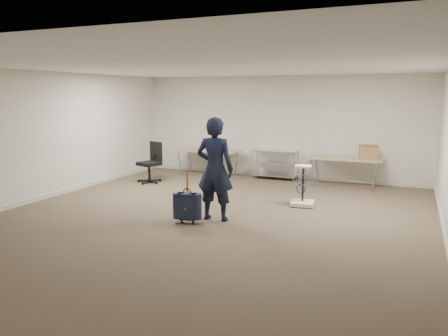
% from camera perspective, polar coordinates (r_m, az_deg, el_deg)
% --- Properties ---
extents(ground, '(9.00, 9.00, 0.00)m').
position_cam_1_polar(ground, '(8.25, -2.02, -6.59)').
color(ground, '#4B3E2D').
rests_on(ground, ground).
extents(room_shell, '(8.00, 9.00, 9.00)m').
position_cam_1_polar(room_shell, '(9.46, 1.59, -4.15)').
color(room_shell, silver).
rests_on(room_shell, ground).
extents(folding_table_left, '(1.80, 0.75, 0.73)m').
position_cam_1_polar(folding_table_left, '(12.41, -2.11, 2.12)').
color(folding_table_left, tan).
rests_on(folding_table_left, ground).
extents(folding_table_right, '(1.80, 0.75, 0.73)m').
position_cam_1_polar(folding_table_right, '(11.31, 15.53, 1.03)').
color(folding_table_right, tan).
rests_on(folding_table_right, ground).
extents(wire_shelf, '(1.22, 0.47, 0.80)m').
position_cam_1_polar(wire_shelf, '(11.99, 6.63, 0.65)').
color(wire_shelf, silver).
rests_on(wire_shelf, ground).
extents(person, '(0.73, 0.51, 1.91)m').
position_cam_1_polar(person, '(7.95, -1.19, -0.14)').
color(person, black).
rests_on(person, ground).
extents(suitcase, '(0.37, 0.26, 0.93)m').
position_cam_1_polar(suitcase, '(7.89, -4.83, -5.01)').
color(suitcase, '#151D30').
rests_on(suitcase, ground).
extents(office_chair, '(0.64, 0.65, 1.06)m').
position_cam_1_polar(office_chair, '(11.62, -9.56, -0.30)').
color(office_chair, black).
rests_on(office_chair, ground).
extents(equipment_cart, '(0.52, 0.52, 0.85)m').
position_cam_1_polar(equipment_cart, '(9.24, 10.20, -3.53)').
color(equipment_cart, beige).
rests_on(equipment_cart, ground).
extents(cardboard_box, '(0.49, 0.40, 0.33)m').
position_cam_1_polar(cardboard_box, '(11.32, 18.37, 2.01)').
color(cardboard_box, '#956145').
rests_on(cardboard_box, folding_table_right).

